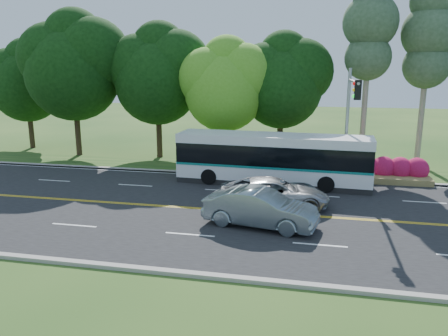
% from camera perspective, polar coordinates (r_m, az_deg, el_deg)
% --- Properties ---
extents(ground, '(120.00, 120.00, 0.00)m').
position_cam_1_polar(ground, '(22.19, -0.69, -5.52)').
color(ground, '#214717').
rests_on(ground, ground).
extents(road, '(60.00, 14.00, 0.02)m').
position_cam_1_polar(road, '(22.18, -0.69, -5.50)').
color(road, black).
rests_on(road, ground).
extents(curb_north, '(60.00, 0.30, 0.15)m').
position_cam_1_polar(curb_north, '(28.91, 2.38, -0.92)').
color(curb_north, '#9D978D').
rests_on(curb_north, ground).
extents(curb_south, '(60.00, 0.30, 0.15)m').
position_cam_1_polar(curb_south, '(15.78, -6.49, -13.41)').
color(curb_south, '#9D978D').
rests_on(curb_south, ground).
extents(grass_verge, '(60.00, 4.00, 0.10)m').
position_cam_1_polar(grass_verge, '(30.69, 2.95, -0.14)').
color(grass_verge, '#214717').
rests_on(grass_verge, ground).
extents(lane_markings, '(57.60, 13.82, 0.00)m').
position_cam_1_polar(lane_markings, '(22.20, -0.93, -5.45)').
color(lane_markings, gold).
rests_on(lane_markings, road).
extents(tree_row, '(44.70, 9.10, 13.84)m').
position_cam_1_polar(tree_row, '(34.06, -4.87, 12.49)').
color(tree_row, black).
rests_on(tree_row, ground).
extents(bougainvillea_hedge, '(9.50, 2.25, 1.50)m').
position_cam_1_polar(bougainvillea_hedge, '(29.48, 16.62, 0.09)').
color(bougainvillea_hedge, maroon).
rests_on(bougainvillea_hedge, ground).
extents(traffic_signal, '(0.42, 6.10, 7.00)m').
position_cam_1_polar(traffic_signal, '(26.10, 16.14, 7.30)').
color(traffic_signal, '#979A9F').
rests_on(traffic_signal, ground).
extents(transit_bus, '(11.79, 3.12, 3.06)m').
position_cam_1_polar(transit_bus, '(26.82, 6.35, 1.09)').
color(transit_bus, white).
rests_on(transit_bus, road).
extents(sedan, '(5.38, 2.73, 1.69)m').
position_cam_1_polar(sedan, '(19.81, 4.76, -5.25)').
color(sedan, slate).
rests_on(sedan, road).
extents(suv, '(5.97, 3.65, 1.55)m').
position_cam_1_polar(suv, '(22.42, 6.60, -3.28)').
color(suv, '#ABADB0').
rests_on(suv, road).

